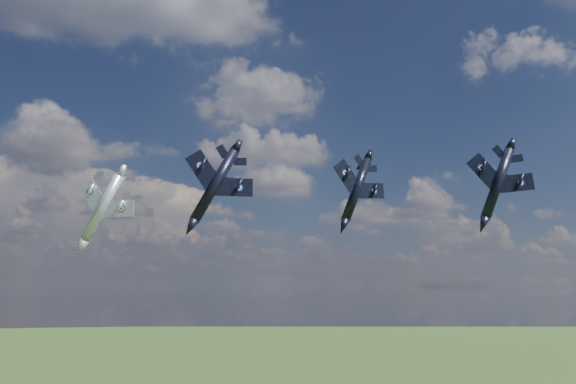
{
  "coord_description": "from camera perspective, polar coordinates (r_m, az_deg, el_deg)",
  "views": [
    {
      "loc": [
        -11.9,
        -59.58,
        70.68
      ],
      "look_at": [
        2.16,
        12.43,
        83.06
      ],
      "focal_mm": 35.0,
      "sensor_mm": 36.0,
      "label": 1
    }
  ],
  "objects": [
    {
      "name": "jet_lead_navy",
      "position": [
        65.67,
        -7.44,
        0.72
      ],
      "size": [
        9.5,
        12.98,
        6.73
      ],
      "primitive_type": null,
      "rotation": [
        0.0,
        0.49,
        0.0
      ],
      "color": "black"
    },
    {
      "name": "jet_right_navy",
      "position": [
        71.34,
        20.53,
        0.83
      ],
      "size": [
        11.6,
        14.01,
        5.7
      ],
      "primitive_type": null,
      "rotation": [
        0.0,
        0.39,
        -0.22
      ],
      "color": "black"
    },
    {
      "name": "jet_high_navy",
      "position": [
        85.28,
        6.99,
        0.28
      ],
      "size": [
        14.36,
        16.9,
        6.92
      ],
      "primitive_type": null,
      "rotation": [
        0.0,
        0.42,
        0.29
      ],
      "color": "black"
    },
    {
      "name": "jet_left_silver",
      "position": [
        85.41,
        -18.36,
        -1.52
      ],
      "size": [
        15.3,
        17.46,
        7.5
      ],
      "primitive_type": null,
      "rotation": [
        0.0,
        0.48,
        -0.38
      ],
      "color": "#AFB2BB"
    }
  ]
}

